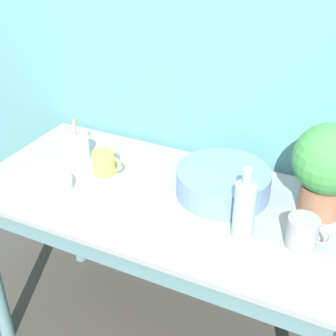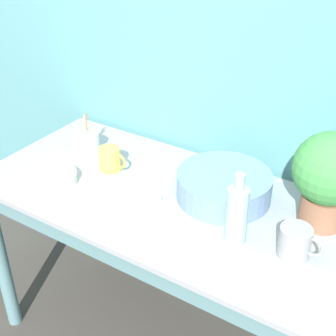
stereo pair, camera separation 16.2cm
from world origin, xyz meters
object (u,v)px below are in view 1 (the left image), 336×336
(bowl_wash_large, at_px, (223,182))
(tray_board, at_px, (121,200))
(utensil_cup, at_px, (77,147))
(potted_plant, at_px, (328,165))
(mug_yellow, at_px, (104,163))
(bottle_tall, at_px, (244,209))
(mug_grey, at_px, (303,232))
(bowl_small_enamel_white, at_px, (49,185))

(bowl_wash_large, distance_m, tray_board, 0.37)
(utensil_cup, distance_m, tray_board, 0.38)
(potted_plant, bearing_deg, mug_yellow, -172.42)
(bottle_tall, distance_m, mug_yellow, 0.61)
(mug_grey, bearing_deg, tray_board, -175.90)
(mug_yellow, distance_m, utensil_cup, 0.18)
(bottle_tall, height_order, tray_board, bottle_tall)
(bowl_small_enamel_white, relative_size, utensil_cup, 0.94)
(potted_plant, distance_m, utensil_cup, 0.98)
(potted_plant, xyz_separation_m, mug_yellow, (-0.80, -0.11, -0.14))
(mug_grey, height_order, tray_board, mug_grey)
(utensil_cup, bearing_deg, mug_grey, -9.19)
(bowl_wash_large, height_order, utensil_cup, utensil_cup)
(mug_grey, bearing_deg, bowl_small_enamel_white, -174.31)
(bowl_small_enamel_white, bearing_deg, tray_board, 9.19)
(mug_grey, xyz_separation_m, bowl_small_enamel_white, (-0.90, -0.09, -0.03))
(mug_grey, distance_m, bowl_small_enamel_white, 0.91)
(potted_plant, distance_m, mug_yellow, 0.82)
(potted_plant, xyz_separation_m, bottle_tall, (-0.20, -0.23, -0.08))
(bottle_tall, relative_size, bowl_small_enamel_white, 1.46)
(bowl_wash_large, height_order, mug_grey, mug_grey)
(mug_yellow, distance_m, tray_board, 0.21)
(bowl_small_enamel_white, distance_m, tray_board, 0.28)
(bowl_wash_large, relative_size, utensil_cup, 1.88)
(potted_plant, distance_m, tray_board, 0.71)
(utensil_cup, bearing_deg, mug_yellow, -18.73)
(potted_plant, relative_size, mug_yellow, 2.69)
(utensil_cup, xyz_separation_m, tray_board, (0.33, -0.20, -0.04))
(bowl_small_enamel_white, relative_size, tray_board, 0.65)
(mug_yellow, bearing_deg, mug_grey, -7.03)
(bowl_small_enamel_white, bearing_deg, bottle_tall, 4.58)
(bottle_tall, bearing_deg, mug_yellow, 167.91)
(tray_board, bearing_deg, bowl_small_enamel_white, -170.81)
(mug_grey, height_order, utensil_cup, utensil_cup)
(mug_yellow, bearing_deg, bowl_small_enamel_white, -123.18)
(potted_plant, bearing_deg, tray_board, -158.90)
(potted_plant, distance_m, bottle_tall, 0.32)
(bottle_tall, bearing_deg, bowl_small_enamel_white, -175.42)
(bottle_tall, relative_size, tray_board, 0.94)
(mug_grey, xyz_separation_m, utensil_cup, (-0.95, 0.15, -0.00))
(tray_board, bearing_deg, mug_yellow, 138.16)
(mug_yellow, bearing_deg, utensil_cup, 161.27)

